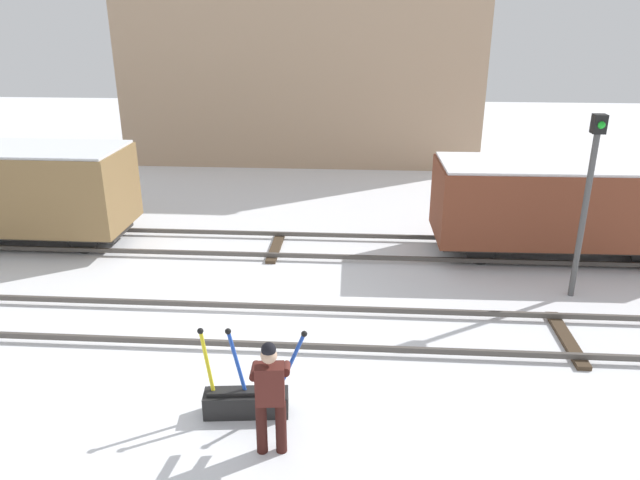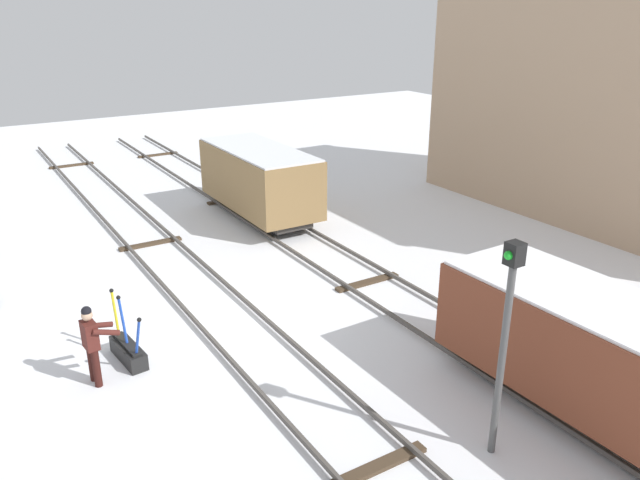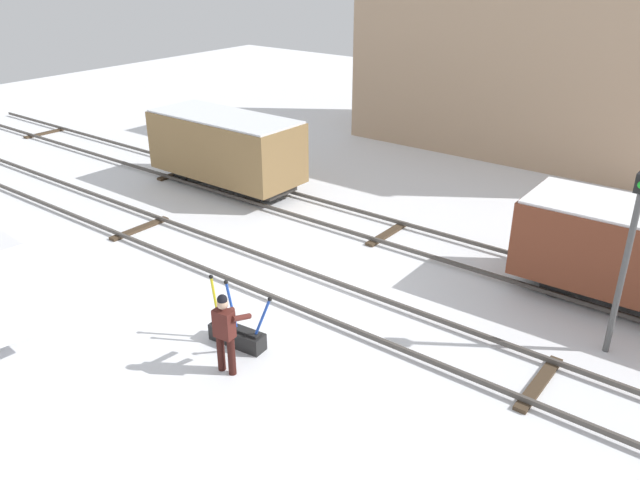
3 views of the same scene
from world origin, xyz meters
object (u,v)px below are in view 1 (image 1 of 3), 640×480
object	(u,v)px
switch_lever_frame	(246,399)
freight_car_far_end	(21,189)
signal_post	(588,189)
rail_worker	(270,391)
freight_car_mid_siding	(561,204)

from	to	relation	value
switch_lever_frame	freight_car_far_end	world-z (taller)	freight_car_far_end
signal_post	rail_worker	bearing A→B (deg)	-137.36
switch_lever_frame	rail_worker	world-z (taller)	rail_worker
rail_worker	freight_car_mid_siding	size ratio (longest dim) A/B	0.29
freight_car_far_end	freight_car_mid_siding	bearing A→B (deg)	0.42
switch_lever_frame	rail_worker	bearing A→B (deg)	-63.00
signal_post	freight_car_far_end	distance (m)	13.11
rail_worker	freight_car_far_end	distance (m)	10.35
freight_car_mid_siding	signal_post	bearing A→B (deg)	-97.66
signal_post	switch_lever_frame	bearing A→B (deg)	-144.21
signal_post	freight_car_mid_siding	size ratio (longest dim) A/B	0.64
rail_worker	freight_car_mid_siding	xyz separation A→B (m)	(5.82, 7.29, 0.39)
signal_post	freight_car_mid_siding	bearing A→B (deg)	83.26
freight_car_far_end	signal_post	bearing A→B (deg)	-9.10
switch_lever_frame	freight_car_far_end	size ratio (longest dim) A/B	0.29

